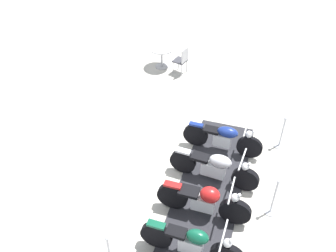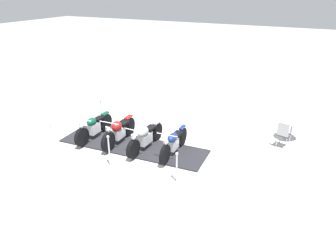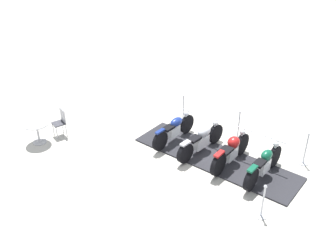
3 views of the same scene
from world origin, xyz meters
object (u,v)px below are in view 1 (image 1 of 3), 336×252
motorcycle_chrome (215,167)px  cafe_table (162,52)px  cafe_chair_near_table (182,59)px  stanchion_right_rear (281,137)px  stanchion_right_mid (273,201)px  motorcycle_navy (224,138)px  motorcycle_maroon (205,201)px  motorcycle_forest (192,243)px

motorcycle_chrome → cafe_table: size_ratio=2.65×
motorcycle_chrome → cafe_chair_near_table: bearing=119.5°
stanchion_right_rear → cafe_table: stanchion_right_rear is taller
stanchion_right_rear → cafe_chair_near_table: (-3.68, 2.49, 0.23)m
stanchion_right_mid → motorcycle_chrome: bearing=162.7°
motorcycle_chrome → stanchion_right_mid: size_ratio=2.04×
stanchion_right_mid → cafe_chair_near_table: stanchion_right_mid is taller
cafe_chair_near_table → motorcycle_navy: bearing=137.8°
stanchion_right_mid → stanchion_right_rear: bearing=93.1°
cafe_table → stanchion_right_mid: bearing=-47.3°
motorcycle_maroon → cafe_table: bearing=116.7°
motorcycle_maroon → cafe_table: size_ratio=2.54×
motorcycle_maroon → motorcycle_forest: bearing=-89.8°
motorcycle_navy → cafe_table: 4.62m
motorcycle_chrome → motorcycle_forest: bearing=-85.7°
motorcycle_navy → cafe_table: size_ratio=2.51×
motorcycle_forest → motorcycle_navy: motorcycle_forest is taller
motorcycle_forest → motorcycle_navy: bearing=91.1°
stanchion_right_rear → stanchion_right_mid: 2.32m
motorcycle_maroon → motorcycle_chrome: bearing=89.9°
motorcycle_maroon → motorcycle_navy: (-0.11, 2.17, -0.01)m
motorcycle_chrome → motorcycle_navy: bearing=94.4°
motorcycle_chrome → cafe_chair_near_table: size_ratio=2.27×
motorcycle_navy → motorcycle_forest: bearing=-88.6°
motorcycle_forest → motorcycle_chrome: 2.17m
motorcycle_navy → stanchion_right_mid: 2.18m
motorcycle_forest → stanchion_right_rear: 4.22m
motorcycle_chrome → stanchion_right_rear: 2.30m
motorcycle_forest → motorcycle_chrome: motorcycle_forest is taller
motorcycle_forest → stanchion_right_mid: size_ratio=1.97×
stanchion_right_rear → cafe_table: bearing=149.2°
stanchion_right_rear → cafe_table: size_ratio=1.19×
motorcycle_chrome → cafe_table: motorcycle_chrome is taller
motorcycle_maroon → stanchion_right_rear: bearing=63.3°
motorcycle_navy → cafe_table: (-3.07, 3.44, 0.05)m
motorcycle_chrome → motorcycle_navy: 1.09m
motorcycle_chrome → cafe_table: bearing=126.0°
motorcycle_chrome → cafe_chair_near_table: 4.93m
cafe_table → cafe_chair_near_table: bearing=-13.0°
motorcycle_chrome → stanchion_right_mid: 1.55m
motorcycle_navy → cafe_chair_near_table: 3.97m
motorcycle_maroon → stanchion_right_rear: size_ratio=2.13×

